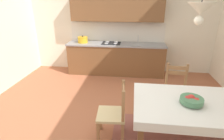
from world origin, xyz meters
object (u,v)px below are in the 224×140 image
kitchen_cabinetry (116,45)px  dining_table (186,109)px  dining_chair_tv_side (114,114)px  fruit_bowl (191,100)px  dining_chair_kitchen_side (176,90)px  pendant_lamp (201,9)px

kitchen_cabinetry → dining_table: size_ratio=1.89×
dining_chair_tv_side → fruit_bowl: 1.12m
dining_chair_tv_side → fruit_bowl: bearing=-5.1°
kitchen_cabinetry → dining_chair_kitchen_side: kitchen_cabinetry is taller
fruit_bowl → pendant_lamp: bearing=100.7°
kitchen_cabinetry → dining_table: kitchen_cabinetry is taller
dining_table → fruit_bowl: (0.03, -0.05, 0.17)m
dining_chair_kitchen_side → fruit_bowl: 1.08m
fruit_bowl → dining_chair_tv_side: bearing=174.9°
dining_chair_kitchen_side → dining_chair_tv_side: same height
dining_table → dining_chair_kitchen_side: size_ratio=1.58×
dining_table → dining_chair_kitchen_side: bearing=85.9°
kitchen_cabinetry → dining_chair_tv_side: size_ratio=2.98×
dining_table → dining_chair_tv_side: size_ratio=1.58×
dining_table → fruit_bowl: size_ratio=4.89×
fruit_bowl → pendant_lamp: pendant_lamp is taller
dining_chair_kitchen_side → dining_chair_tv_side: (-1.10, -0.92, 0.00)m
dining_chair_kitchen_side → pendant_lamp: size_ratio=1.16×
dining_chair_tv_side → fruit_bowl: size_ratio=3.10×
dining_table → pendant_lamp: (-0.00, 0.11, 1.32)m
kitchen_cabinetry → pendant_lamp: 3.18m
dining_chair_kitchen_side → fruit_bowl: bearing=-92.4°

